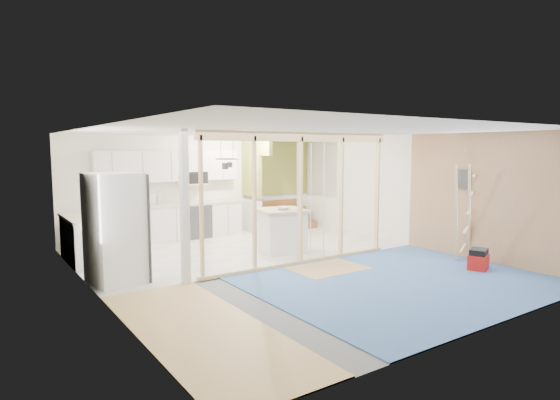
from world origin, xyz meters
TOP-DOWN VIEW (x-y plane):
  - room at (0.00, 0.00)m, footprint 7.01×8.01m
  - floor_overlays at (0.07, 0.06)m, footprint 7.00×8.00m
  - stud_frame at (-0.24, -0.00)m, footprint 4.66×0.14m
  - base_cabinets at (-1.61, 3.36)m, footprint 4.45×2.24m
  - upper_cabinets at (-0.84, 3.82)m, footprint 3.60×0.41m
  - green_partition at (2.04, 3.66)m, footprint 2.25×1.51m
  - pot_rack at (-0.31, 1.89)m, footprint 0.52×0.52m
  - sheathing_panel at (3.48, -2.00)m, footprint 0.02×4.00m
  - electrical_panel at (3.43, -1.40)m, footprint 0.04×0.30m
  - ceiling_light at (1.40, 3.00)m, footprint 0.32×0.32m
  - fridge at (-3.05, 0.67)m, footprint 0.95×0.92m
  - island at (0.60, 1.10)m, footprint 1.17×1.17m
  - bowl at (0.58, 1.00)m, footprint 0.35×0.35m
  - soap_bottle_a at (-1.21, 3.78)m, footprint 0.16×0.16m
  - soap_bottle_b at (0.23, 3.60)m, footprint 0.11×0.11m
  - toolbox at (2.80, -2.24)m, footprint 0.52×0.46m
  - ladder at (3.20, -1.63)m, footprint 1.03×0.22m

SIDE VIEW (x-z plane):
  - floor_overlays at x=0.07m, z-range 0.00..0.02m
  - toolbox at x=2.80m, z-range -0.01..0.40m
  - base_cabinets at x=-1.61m, z-range 0.00..0.93m
  - island at x=0.60m, z-range 0.00..0.96m
  - fridge at x=-3.05m, z-range 0.00..1.88m
  - green_partition at x=2.04m, z-range -0.36..2.24m
  - bowl at x=0.58m, z-range 0.96..1.03m
  - ladder at x=3.20m, z-range 0.02..1.97m
  - soap_bottle_b at x=0.23m, z-range 0.93..1.11m
  - soap_bottle_a at x=-1.21m, z-range 0.93..1.24m
  - sheathing_panel at x=3.48m, z-range 0.00..2.60m
  - room at x=0.00m, z-range 0.00..2.61m
  - stud_frame at x=-0.24m, z-range 0.29..2.89m
  - electrical_panel at x=3.43m, z-range 1.45..1.85m
  - upper_cabinets at x=-0.84m, z-range 1.39..2.25m
  - pot_rack at x=-0.31m, z-range 1.64..2.36m
  - ceiling_light at x=1.40m, z-range 2.50..2.58m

